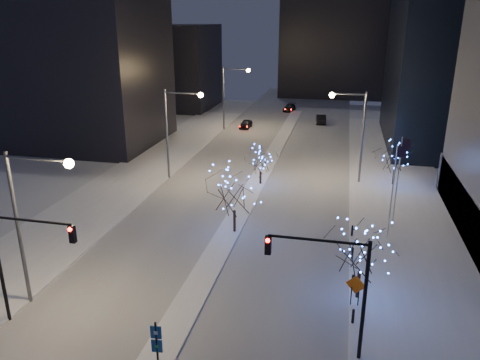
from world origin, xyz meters
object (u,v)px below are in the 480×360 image
(traffic_signal_west, at_px, (20,252))
(car_near, at_px, (246,124))
(street_lamp_w_mid, at_px, (176,122))
(wayfinding_sign, at_px, (157,343))
(street_lamp_east, at_px, (355,125))
(holiday_tree_plaza_near, at_px, (361,251))
(holiday_tree_median_near, at_px, (234,191))
(car_far, at_px, (289,108))
(construction_sign, at_px, (356,288))
(car_mid, at_px, (321,119))
(street_lamp_w_far, at_px, (230,90))
(holiday_tree_plaza_far, at_px, (396,157))
(holiday_tree_median_far, at_px, (261,161))
(street_lamp_w_near, at_px, (30,209))
(traffic_signal_east, at_px, (335,278))

(traffic_signal_west, bearing_deg, car_near, 88.18)
(street_lamp_w_mid, distance_m, traffic_signal_west, 27.06)
(wayfinding_sign, bearing_deg, street_lamp_east, 69.15)
(holiday_tree_plaza_near, bearing_deg, wayfinding_sign, -137.47)
(car_near, height_order, holiday_tree_median_near, holiday_tree_median_near)
(car_far, height_order, construction_sign, construction_sign)
(street_lamp_w_mid, distance_m, wayfinding_sign, 31.14)
(car_mid, bearing_deg, wayfinding_sign, 80.22)
(street_lamp_w_far, distance_m, holiday_tree_plaza_far, 32.41)
(car_near, relative_size, car_far, 0.89)
(car_near, relative_size, holiday_tree_plaza_near, 0.78)
(car_far, xyz_separation_m, holiday_tree_median_near, (2.00, -55.46, 3.13))
(holiday_tree_median_far, distance_m, holiday_tree_plaza_far, 14.41)
(street_lamp_east, distance_m, car_near, 29.70)
(holiday_tree_median_far, distance_m, holiday_tree_plaza_near, 22.58)
(street_lamp_w_near, distance_m, car_near, 52.17)
(traffic_signal_west, height_order, holiday_tree_plaza_far, traffic_signal_west)
(street_lamp_w_mid, xyz_separation_m, holiday_tree_median_far, (9.44, 0.07, -3.83))
(street_lamp_w_mid, height_order, holiday_tree_median_near, street_lamp_w_mid)
(street_lamp_w_far, xyz_separation_m, holiday_tree_plaza_far, (23.54, -22.03, -3.27))
(traffic_signal_east, height_order, car_far, traffic_signal_east)
(construction_sign, bearing_deg, holiday_tree_median_near, 152.82)
(holiday_tree_median_near, bearing_deg, traffic_signal_east, -58.41)
(street_lamp_w_mid, bearing_deg, traffic_signal_east, -55.49)
(car_near, height_order, holiday_tree_median_far, holiday_tree_median_far)
(street_lamp_w_near, xyz_separation_m, wayfinding_sign, (9.44, -4.32, -4.57))
(street_lamp_w_far, relative_size, holiday_tree_plaza_near, 1.96)
(holiday_tree_plaza_far, bearing_deg, holiday_tree_plaza_near, -100.07)
(street_lamp_w_near, height_order, car_near, street_lamp_w_near)
(street_lamp_east, height_order, car_mid, street_lamp_east)
(traffic_signal_east, xyz_separation_m, holiday_tree_plaza_far, (5.67, 28.98, -1.54))
(street_lamp_east, bearing_deg, street_lamp_w_near, -124.19)
(street_lamp_w_mid, distance_m, construction_sign, 29.02)
(street_lamp_east, distance_m, car_mid, 31.20)
(traffic_signal_east, relative_size, holiday_tree_median_far, 1.71)
(traffic_signal_west, relative_size, holiday_tree_plaza_near, 1.37)
(holiday_tree_median_near, distance_m, holiday_tree_plaza_near, 12.73)
(holiday_tree_median_near, relative_size, holiday_tree_plaza_far, 1.11)
(holiday_tree_plaza_far, relative_size, wayfinding_sign, 1.65)
(traffic_signal_west, distance_m, holiday_tree_plaza_near, 20.18)
(car_mid, bearing_deg, car_near, 23.09)
(car_mid, bearing_deg, street_lamp_w_mid, 61.53)
(street_lamp_w_far, distance_m, wayfinding_sign, 55.33)
(holiday_tree_plaza_far, bearing_deg, construction_sign, -100.13)
(traffic_signal_west, xyz_separation_m, car_mid, (13.56, 60.27, -4.00))
(car_near, bearing_deg, holiday_tree_plaza_far, -45.70)
(traffic_signal_east, relative_size, construction_sign, 3.34)
(car_far, height_order, wayfinding_sign, wayfinding_sign)
(traffic_signal_west, xyz_separation_m, holiday_tree_plaza_far, (23.05, 29.98, -1.54))
(holiday_tree_plaza_far, bearing_deg, holiday_tree_median_near, -132.76)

